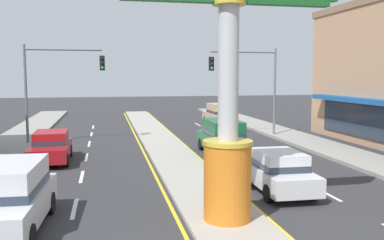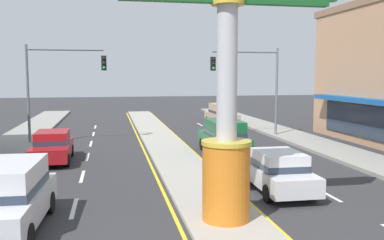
# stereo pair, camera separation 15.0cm
# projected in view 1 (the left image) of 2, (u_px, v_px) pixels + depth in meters

# --- Properties ---
(median_strip) EXTENTS (2.39, 52.00, 0.14)m
(median_strip) POSITION_uv_depth(u_px,v_px,m) (170.00, 153.00, 23.20)
(median_strip) COLOR #A39E93
(median_strip) RESTS_ON ground
(sidewalk_right) EXTENTS (2.90, 60.00, 0.18)m
(sidewalk_right) POSITION_uv_depth(u_px,v_px,m) (341.00, 153.00, 23.11)
(sidewalk_right) COLOR gray
(sidewalk_right) RESTS_ON ground
(lane_markings) EXTENTS (9.13, 52.00, 0.01)m
(lane_markings) POSITION_uv_depth(u_px,v_px,m) (174.00, 159.00, 21.89)
(lane_markings) COLOR silver
(lane_markings) RESTS_ON ground
(district_sign) EXTENTS (6.52, 1.45, 7.78)m
(district_sign) POSITION_uv_depth(u_px,v_px,m) (228.00, 98.00, 11.92)
(district_sign) COLOR orange
(district_sign) RESTS_ON median_strip
(traffic_light_left_side) EXTENTS (4.86, 0.46, 6.20)m
(traffic_light_left_side) POSITION_uv_depth(u_px,v_px,m) (55.00, 77.00, 25.90)
(traffic_light_left_side) COLOR slate
(traffic_light_left_side) RESTS_ON ground
(traffic_light_right_side) EXTENTS (4.86, 0.46, 6.20)m
(traffic_light_right_side) POSITION_uv_depth(u_px,v_px,m) (251.00, 76.00, 28.83)
(traffic_light_right_side) COLOR slate
(traffic_light_right_side) RESTS_ON ground
(sedan_near_right_lane) EXTENTS (1.93, 4.35, 1.53)m
(sedan_near_right_lane) POSITION_uv_depth(u_px,v_px,m) (277.00, 170.00, 15.72)
(sedan_near_right_lane) COLOR silver
(sedan_near_right_lane) RESTS_ON ground
(sedan_far_right_lane) EXTENTS (1.88, 4.32, 1.53)m
(sedan_far_right_lane) POSITION_uv_depth(u_px,v_px,m) (51.00, 146.00, 21.03)
(sedan_far_right_lane) COLOR maroon
(sedan_far_right_lane) RESTS_ON ground
(suv_near_left_lane) EXTENTS (1.98, 4.61, 1.90)m
(suv_near_left_lane) POSITION_uv_depth(u_px,v_px,m) (223.00, 137.00, 23.02)
(suv_near_left_lane) COLOR #14562D
(suv_near_left_lane) RESTS_ON ground
(suv_mid_left_lane) EXTENTS (2.05, 4.64, 1.90)m
(suv_mid_left_lane) POSITION_uv_depth(u_px,v_px,m) (220.00, 114.00, 35.91)
(suv_mid_left_lane) COLOR tan
(suv_mid_left_lane) RESTS_ON ground
(suv_far_left_oncoming) EXTENTS (2.16, 4.70, 1.90)m
(suv_far_left_oncoming) POSITION_uv_depth(u_px,v_px,m) (8.00, 196.00, 11.68)
(suv_far_left_oncoming) COLOR silver
(suv_far_left_oncoming) RESTS_ON ground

